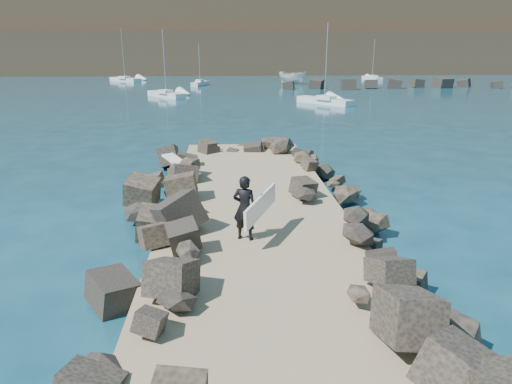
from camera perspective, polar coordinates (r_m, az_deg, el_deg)
ground at (r=15.81m, az=-0.24°, el=-4.10°), size 800.00×800.00×0.00m
jetty at (r=13.85m, az=0.27°, el=-5.99°), size 6.00×26.00×0.60m
riprap_left at (r=14.34m, az=-11.54°, el=-4.64°), size 2.60×22.00×1.00m
riprap_right at (r=14.70m, az=11.51°, el=-4.08°), size 2.60×22.00×1.00m
breakwater_secondary at (r=78.55m, az=24.00°, el=12.22°), size 52.00×4.00×1.20m
headland at (r=175.31m, az=-0.23°, el=20.81°), size 360.00×140.00×32.00m
surfboard_resting at (r=19.59m, az=-9.38°, el=3.13°), size 1.79×2.12×0.07m
boat_imported at (r=80.95m, az=4.58°, el=14.09°), size 5.45×5.64×2.20m
surfer_with_board at (r=12.82m, az=-1.13°, el=-1.97°), size 1.37×2.14×1.88m
sailboat_b at (r=77.45m, az=-7.00°, el=13.31°), size 2.81×5.54×6.73m
sailboat_a at (r=59.25m, az=-11.17°, el=11.87°), size 5.34×6.29×8.23m
sailboat_c at (r=51.54m, az=8.59°, el=11.20°), size 5.46×6.68×8.58m
sailboat_d at (r=93.88m, az=14.32°, el=13.62°), size 2.34×6.47×7.72m
sailboat_e at (r=90.42m, az=-16.05°, el=13.36°), size 6.74×6.79×9.38m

